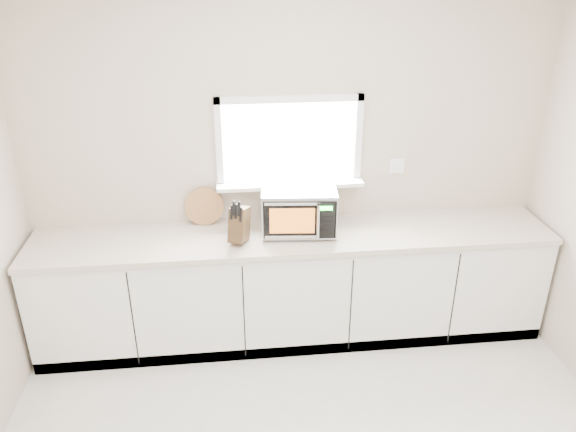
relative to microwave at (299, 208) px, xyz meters
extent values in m
cube|color=#B7A992|center=(-0.05, 0.25, 0.25)|extent=(4.00, 0.02, 2.70)
cube|color=white|center=(-0.05, 0.23, 0.45)|extent=(1.00, 0.02, 0.60)
cube|color=white|center=(-0.05, 0.17, 0.13)|extent=(1.12, 0.16, 0.03)
cube|color=white|center=(-0.05, 0.22, 0.77)|extent=(1.10, 0.04, 0.05)
cube|color=white|center=(-0.05, 0.22, 0.12)|extent=(1.10, 0.04, 0.05)
cube|color=white|center=(-0.57, 0.22, 0.45)|extent=(0.05, 0.04, 0.70)
cube|color=white|center=(0.48, 0.22, 0.45)|extent=(0.05, 0.04, 0.70)
cube|color=white|center=(0.80, 0.24, 0.22)|extent=(0.12, 0.01, 0.12)
cube|color=silver|center=(-0.05, -0.05, -0.66)|extent=(3.92, 0.60, 0.88)
cube|color=beige|center=(-0.05, -0.06, -0.20)|extent=(3.92, 0.64, 0.04)
cylinder|color=black|center=(-0.24, -0.14, -0.18)|extent=(0.03, 0.03, 0.02)
cylinder|color=black|center=(-0.21, 0.19, -0.18)|extent=(0.03, 0.03, 0.02)
cylinder|color=black|center=(0.21, -0.18, -0.18)|extent=(0.03, 0.03, 0.02)
cylinder|color=black|center=(0.24, 0.15, -0.18)|extent=(0.03, 0.03, 0.02)
cube|color=#ABADB2|center=(0.00, 0.01, 0.00)|extent=(0.58, 0.46, 0.33)
cube|color=black|center=(-0.02, -0.21, 0.00)|extent=(0.52, 0.06, 0.29)
cube|color=orange|center=(-0.07, -0.21, 0.00)|extent=(0.32, 0.03, 0.20)
cylinder|color=silver|center=(0.11, -0.24, 0.00)|extent=(0.02, 0.02, 0.26)
cube|color=black|center=(0.17, -0.23, 0.00)|extent=(0.13, 0.02, 0.28)
cube|color=#19FF33|center=(0.17, -0.23, 0.09)|extent=(0.09, 0.01, 0.03)
cube|color=silver|center=(0.00, 0.01, 0.16)|extent=(0.58, 0.46, 0.01)
cube|color=#473219|center=(-0.45, -0.14, -0.04)|extent=(0.19, 0.26, 0.29)
cube|color=black|center=(-0.50, -0.18, 0.07)|extent=(0.03, 0.05, 0.10)
cube|color=black|center=(-0.47, -0.20, 0.09)|extent=(0.03, 0.05, 0.10)
cube|color=black|center=(-0.44, -0.21, 0.06)|extent=(0.03, 0.05, 0.10)
cube|color=black|center=(-0.48, -0.19, 0.11)|extent=(0.03, 0.05, 0.10)
cube|color=black|center=(-0.45, -0.20, 0.11)|extent=(0.03, 0.05, 0.10)
cylinder|color=#A96D41|center=(-0.71, 0.19, -0.04)|extent=(0.30, 0.07, 0.30)
cylinder|color=#ABADB2|center=(0.06, 0.12, -0.10)|extent=(0.14, 0.14, 0.16)
cylinder|color=black|center=(0.06, 0.12, 0.00)|extent=(0.13, 0.13, 0.04)
camera|label=1|loc=(-0.50, -3.78, 1.74)|focal=35.00mm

